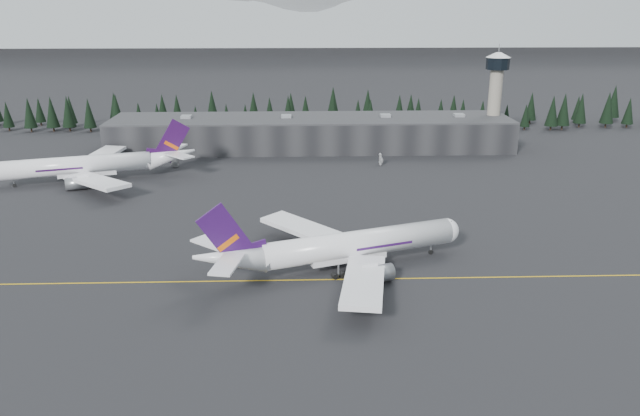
{
  "coord_description": "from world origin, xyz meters",
  "views": [
    {
      "loc": [
        -4.9,
        -124.45,
        57.05
      ],
      "look_at": [
        0.0,
        20.0,
        9.0
      ],
      "focal_mm": 35.0,
      "sensor_mm": 36.0,
      "label": 1
    }
  ],
  "objects_px": {
    "jet_main": "(336,247)",
    "jet_parked": "(95,165)",
    "terminal": "(311,133)",
    "control_tower": "(496,88)",
    "gse_vehicle_b": "(381,163)",
    "gse_vehicle_a": "(175,165)"
  },
  "relations": [
    {
      "from": "jet_parked",
      "to": "gse_vehicle_b",
      "type": "bearing_deg",
      "value": 173.63
    },
    {
      "from": "jet_main",
      "to": "jet_parked",
      "type": "distance_m",
      "value": 107.02
    },
    {
      "from": "terminal",
      "to": "jet_main",
      "type": "relative_size",
      "value": 2.6
    },
    {
      "from": "terminal",
      "to": "control_tower",
      "type": "relative_size",
      "value": 4.24
    },
    {
      "from": "control_tower",
      "to": "gse_vehicle_b",
      "type": "bearing_deg",
      "value": -147.43
    },
    {
      "from": "control_tower",
      "to": "gse_vehicle_a",
      "type": "bearing_deg",
      "value": -165.47
    },
    {
      "from": "jet_parked",
      "to": "terminal",
      "type": "bearing_deg",
      "value": -163.96
    },
    {
      "from": "terminal",
      "to": "jet_parked",
      "type": "bearing_deg",
      "value": -147.69
    },
    {
      "from": "gse_vehicle_a",
      "to": "gse_vehicle_b",
      "type": "distance_m",
      "value": 74.71
    },
    {
      "from": "gse_vehicle_b",
      "to": "gse_vehicle_a",
      "type": "bearing_deg",
      "value": -91.33
    },
    {
      "from": "jet_parked",
      "to": "gse_vehicle_b",
      "type": "distance_m",
      "value": 99.32
    },
    {
      "from": "terminal",
      "to": "gse_vehicle_b",
      "type": "distance_m",
      "value": 38.62
    },
    {
      "from": "gse_vehicle_b",
      "to": "control_tower",
      "type": "bearing_deg",
      "value": 120.97
    },
    {
      "from": "terminal",
      "to": "control_tower",
      "type": "bearing_deg",
      "value": 2.29
    },
    {
      "from": "jet_main",
      "to": "gse_vehicle_a",
      "type": "relative_size",
      "value": 11.15
    },
    {
      "from": "jet_main",
      "to": "gse_vehicle_a",
      "type": "height_order",
      "value": "jet_main"
    },
    {
      "from": "control_tower",
      "to": "jet_main",
      "type": "distance_m",
      "value": 144.91
    },
    {
      "from": "jet_main",
      "to": "terminal",
      "type": "bearing_deg",
      "value": 72.31
    },
    {
      "from": "gse_vehicle_b",
      "to": "terminal",
      "type": "bearing_deg",
      "value": -140.96
    },
    {
      "from": "control_tower",
      "to": "gse_vehicle_b",
      "type": "xyz_separation_m",
      "value": [
        -50.11,
        -32.0,
        -22.63
      ]
    },
    {
      "from": "gse_vehicle_b",
      "to": "jet_parked",
      "type": "bearing_deg",
      "value": -81.7
    },
    {
      "from": "jet_parked",
      "to": "gse_vehicle_a",
      "type": "bearing_deg",
      "value": -160.31
    }
  ]
}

